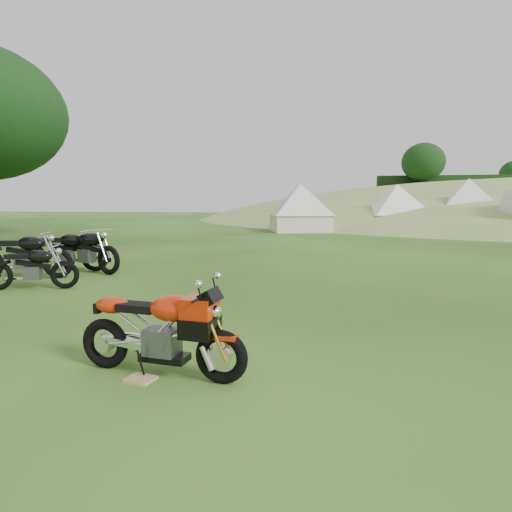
% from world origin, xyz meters
% --- Properties ---
extents(ground, '(120.00, 120.00, 0.00)m').
position_xyz_m(ground, '(0.00, 0.00, 0.00)').
color(ground, '#1F410D').
rests_on(ground, ground).
extents(sport_motorcycle, '(1.77, 0.65, 1.04)m').
position_xyz_m(sport_motorcycle, '(-0.28, -1.82, 0.52)').
color(sport_motorcycle, red).
rests_on(sport_motorcycle, ground).
extents(plywood_board, '(0.32, 0.27, 0.02)m').
position_xyz_m(plywood_board, '(-0.43, -1.97, 0.01)').
color(plywood_board, tan).
rests_on(plywood_board, ground).
extents(vintage_moto_a, '(2.16, 0.95, 1.11)m').
position_xyz_m(vintage_moto_a, '(-5.40, 2.74, 0.55)').
color(vintage_moto_a, black).
rests_on(vintage_moto_a, ground).
extents(vintage_moto_b, '(2.12, 0.90, 1.08)m').
position_xyz_m(vintage_moto_b, '(-5.08, 3.78, 0.54)').
color(vintage_moto_b, black).
rests_on(vintage_moto_b, ground).
extents(vintage_moto_c, '(1.78, 0.87, 0.92)m').
position_xyz_m(vintage_moto_c, '(-4.40, 1.71, 0.46)').
color(vintage_moto_c, black).
rests_on(vintage_moto_c, ground).
extents(vintage_moto_d, '(2.21, 1.19, 1.14)m').
position_xyz_m(vintage_moto_d, '(-4.49, 3.78, 0.57)').
color(vintage_moto_d, black).
rests_on(vintage_moto_d, ground).
extents(tent_left, '(3.81, 3.81, 2.70)m').
position_xyz_m(tent_left, '(-0.36, 19.14, 1.35)').
color(tent_left, silver).
rests_on(tent_left, ground).
extents(tent_mid, '(3.59, 3.59, 2.69)m').
position_xyz_m(tent_mid, '(5.22, 20.82, 1.35)').
color(tent_mid, white).
rests_on(tent_mid, ground).
extents(tent_right, '(3.67, 3.67, 2.87)m').
position_xyz_m(tent_right, '(9.15, 20.78, 1.43)').
color(tent_right, white).
rests_on(tent_right, ground).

